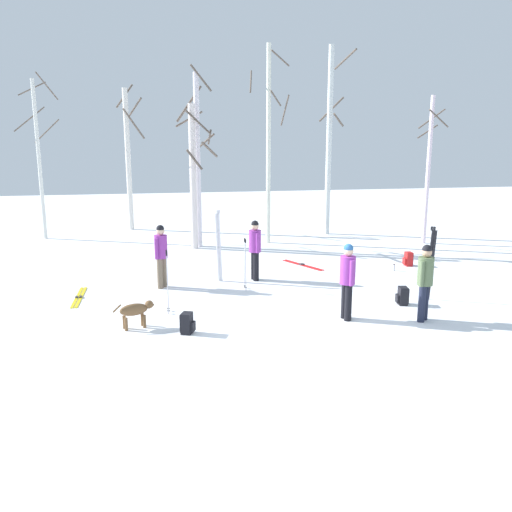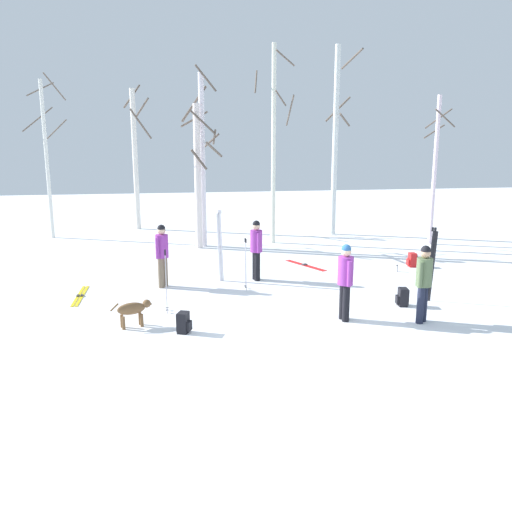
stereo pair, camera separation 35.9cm
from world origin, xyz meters
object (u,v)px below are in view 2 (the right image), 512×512
at_px(person_2, 256,246).
at_px(birch_tree_5, 336,140).
at_px(person_3, 162,252).
at_px(birch_tree_2, 198,174).
at_px(ski_poles_0, 246,262).
at_px(backpack_1, 402,297).
at_px(birch_tree_4, 274,142).
at_px(ski_pair_lying_1, 305,265).
at_px(backpack_0, 184,323).
at_px(water_bottle_0, 397,268).
at_px(person_0, 345,277).
at_px(dog, 133,309).
at_px(ski_poles_1, 166,279).
at_px(ski_pair_planted_0, 220,246).
at_px(birch_tree_3, 203,158).
at_px(ski_pair_planted_1, 432,265).
at_px(ski_pair_lying_0, 80,296).
at_px(backpack_2, 412,260).
at_px(birch_tree_1, 136,157).
at_px(birch_tree_0, 47,155).
at_px(birch_tree_6, 435,168).
at_px(person_1, 424,279).

height_order(person_2, birch_tree_5, birch_tree_5).
relative_size(person_3, birch_tree_5, 0.23).
bearing_deg(birch_tree_2, ski_poles_0, -81.56).
xyz_separation_m(backpack_1, birch_tree_4, (-1.49, 8.40, 3.62)).
distance_m(ski_pair_lying_1, birch_tree_5, 7.20).
xyz_separation_m(backpack_0, water_bottle_0, (6.56, 4.19, -0.12)).
distance_m(water_bottle_0, birch_tree_4, 6.97).
xyz_separation_m(backpack_0, birch_tree_5, (6.65, 10.86, 3.71)).
height_order(person_0, person_3, same).
xyz_separation_m(person_2, birch_tree_4, (1.58, 5.43, 2.85)).
distance_m(person_3, birch_tree_5, 10.54).
height_order(person_3, ski_poles_0, person_3).
height_order(dog, ski_poles_1, ski_poles_1).
distance_m(ski_pair_planted_0, ski_pair_lying_1, 3.34).
bearing_deg(ski_pair_planted_0, ski_pair_lying_1, 26.46).
bearing_deg(birch_tree_3, ski_pair_planted_1, -57.54).
xyz_separation_m(ski_pair_lying_1, ski_poles_1, (-4.36, -3.98, 0.77)).
xyz_separation_m(person_3, ski_poles_0, (2.18, -0.60, -0.24)).
bearing_deg(ski_pair_lying_0, backpack_2, 9.41).
relative_size(ski_pair_planted_1, ski_poles_1, 1.27).
relative_size(ski_pair_lying_0, backpack_1, 4.16).
bearing_deg(birch_tree_1, ski_poles_1, -84.34).
bearing_deg(ski_poles_1, ski_poles_0, 37.40).
bearing_deg(ski_pair_lying_0, birch_tree_1, 84.64).
bearing_deg(ski_pair_lying_1, ski_pair_lying_0, -160.44).
relative_size(person_3, ski_pair_planted_1, 0.93).
bearing_deg(backpack_0, birch_tree_5, 58.52).
bearing_deg(ski_poles_1, ski_pair_lying_0, 142.98).
xyz_separation_m(birch_tree_0, birch_tree_6, (14.55, -3.87, -0.44)).
relative_size(person_3, ski_pair_planted_0, 0.85).
bearing_deg(water_bottle_0, ski_poles_0, -166.50).
relative_size(person_1, backpack_2, 3.90).
distance_m(ski_pair_planted_0, birch_tree_1, 10.22).
bearing_deg(ski_pair_planted_0, person_0, -58.05).
xyz_separation_m(person_1, ski_pair_planted_1, (0.93, 1.44, -0.06)).
xyz_separation_m(ski_pair_lying_0, birch_tree_3, (3.62, 6.01, 3.26)).
bearing_deg(birch_tree_5, dog, -126.70).
height_order(person_1, birch_tree_0, birch_tree_0).
height_order(ski_pair_lying_1, backpack_0, backpack_0).
relative_size(birch_tree_0, birch_tree_4, 0.87).
relative_size(person_3, birch_tree_2, 0.30).
bearing_deg(water_bottle_0, birch_tree_3, 138.10).
bearing_deg(person_3, person_0, -40.86).
distance_m(water_bottle_0, birch_tree_2, 7.78).
bearing_deg(birch_tree_1, birch_tree_2, -63.02).
distance_m(birch_tree_0, birch_tree_1, 3.73).
bearing_deg(ski_poles_1, water_bottle_0, 21.74).
relative_size(person_2, birch_tree_5, 0.23).
bearing_deg(birch_tree_6, ski_pair_lying_1, -154.38).
relative_size(person_3, birch_tree_6, 0.31).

